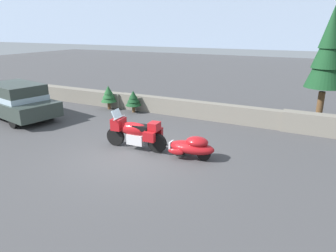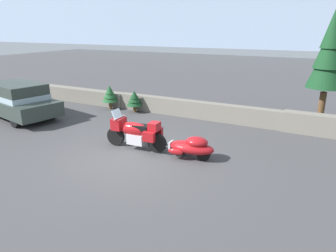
{
  "view_description": "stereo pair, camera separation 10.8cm",
  "coord_description": "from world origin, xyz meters",
  "px_view_note": "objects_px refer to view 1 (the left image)",
  "views": [
    {
      "loc": [
        5.27,
        -7.63,
        4.02
      ],
      "look_at": [
        0.8,
        1.15,
        0.85
      ],
      "focal_mm": 32.63,
      "sensor_mm": 36.0,
      "label": 1
    },
    {
      "loc": [
        5.36,
        -7.58,
        4.02
      ],
      "look_at": [
        0.8,
        1.15,
        0.85
      ],
      "focal_mm": 32.63,
      "sensor_mm": 36.0,
      "label": 2
    }
  ],
  "objects_px": {
    "touring_motorcycle": "(135,132)",
    "suv_at_left_edge": "(15,100)",
    "car_shaped_trailer": "(192,146)",
    "pine_tree_tall": "(328,52)"
  },
  "relations": [
    {
      "from": "touring_motorcycle",
      "to": "suv_at_left_edge",
      "type": "height_order",
      "value": "suv_at_left_edge"
    },
    {
      "from": "car_shaped_trailer",
      "to": "pine_tree_tall",
      "type": "bearing_deg",
      "value": 60.16
    },
    {
      "from": "suv_at_left_edge",
      "to": "pine_tree_tall",
      "type": "relative_size",
      "value": 1.04
    },
    {
      "from": "car_shaped_trailer",
      "to": "pine_tree_tall",
      "type": "height_order",
      "value": "pine_tree_tall"
    },
    {
      "from": "touring_motorcycle",
      "to": "car_shaped_trailer",
      "type": "distance_m",
      "value": 2.08
    },
    {
      "from": "suv_at_left_edge",
      "to": "pine_tree_tall",
      "type": "xyz_separation_m",
      "value": [
        12.59,
        5.45,
        2.23
      ]
    },
    {
      "from": "suv_at_left_edge",
      "to": "touring_motorcycle",
      "type": "bearing_deg",
      "value": -6.03
    },
    {
      "from": "touring_motorcycle",
      "to": "car_shaped_trailer",
      "type": "height_order",
      "value": "touring_motorcycle"
    },
    {
      "from": "touring_motorcycle",
      "to": "pine_tree_tall",
      "type": "bearing_deg",
      "value": 48.13
    },
    {
      "from": "car_shaped_trailer",
      "to": "suv_at_left_edge",
      "type": "relative_size",
      "value": 0.44
    }
  ]
}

